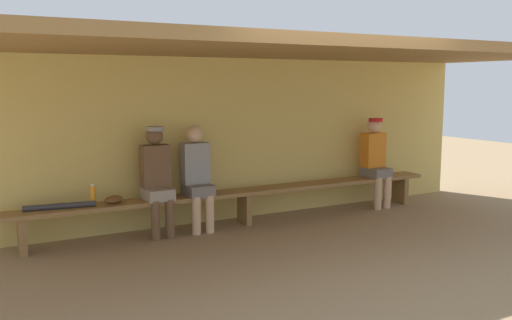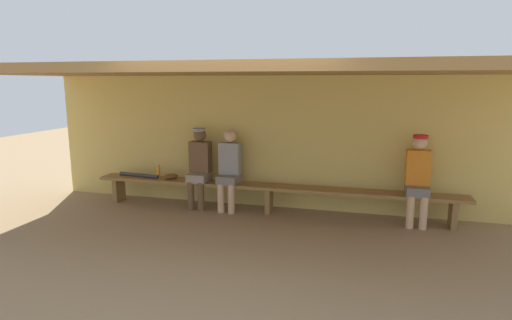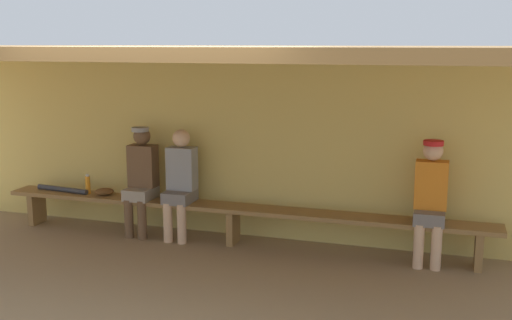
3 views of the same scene
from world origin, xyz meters
TOP-DOWN VIEW (x-y plane):
  - ground_plane at (0.00, 0.00)m, footprint 24.00×24.00m
  - back_wall at (0.00, 2.00)m, footprint 8.00×0.20m
  - dugout_roof at (0.00, 0.70)m, footprint 8.00×2.80m
  - bench at (0.00, 1.55)m, footprint 6.00×0.36m
  - player_middle at (-1.20, 1.55)m, footprint 0.34×0.42m
  - player_in_blue at (2.23, 1.55)m, footprint 0.34×0.42m
  - player_in_red at (-0.67, 1.55)m, footprint 0.34×0.42m
  - water_bottle_green at (-1.97, 1.56)m, footprint 0.06×0.06m
  - baseball_glove_worn at (-1.73, 1.56)m, footprint 0.29×0.27m
  - baseball_bat at (-2.34, 1.55)m, footprint 0.79×0.16m

SIDE VIEW (x-z plane):
  - ground_plane at x=0.00m, z-range 0.00..0.00m
  - bench at x=0.00m, z-range 0.16..0.62m
  - baseball_bat at x=-2.34m, z-range 0.46..0.53m
  - baseball_glove_worn at x=-1.73m, z-range 0.46..0.55m
  - water_bottle_green at x=-1.97m, z-range 0.45..0.70m
  - player_in_red at x=-0.67m, z-range 0.06..1.40m
  - player_middle at x=-1.20m, z-range 0.07..1.42m
  - player_in_blue at x=2.23m, z-range 0.07..1.42m
  - back_wall at x=0.00m, z-range 0.00..2.20m
  - dugout_roof at x=0.00m, z-range 2.20..2.32m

